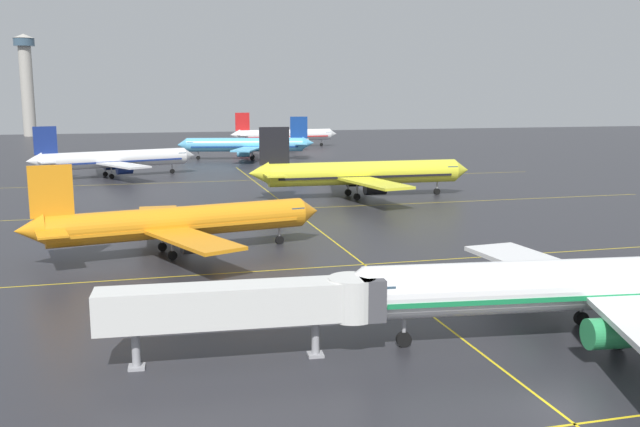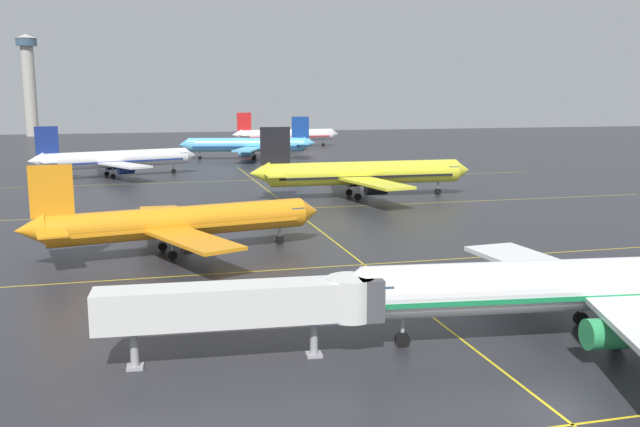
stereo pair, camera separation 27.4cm
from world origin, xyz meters
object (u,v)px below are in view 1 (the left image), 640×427
Objects in this scene: airliner_second_row at (178,222)px; airliner_far_right_stand at (247,145)px; airliner_far_left_stand at (114,159)px; airliner_third_row at (361,173)px; airliner_distant_taxiway at (284,135)px; jet_bridge at (263,303)px; airliner_front_gate at (584,285)px; control_tower at (26,78)px.

airliner_second_row is 0.92× the size of airliner_far_right_stand.
airliner_third_row is at bearing -44.39° from airliner_far_left_stand.
airliner_distant_taxiway reaches higher than jet_bridge.
jet_bridge is (-29.74, -70.67, -0.23)m from airliner_third_row.
airliner_far_right_stand is (-3.00, 148.40, -0.07)m from airliner_front_gate.
airliner_second_row is at bearing 96.50° from jet_bridge.
airliner_third_row is at bearing -94.94° from airliner_distant_taxiway.
control_tower is at bearing 137.07° from airliner_distant_taxiway.
airliner_second_row is 115.44m from airliner_far_right_stand.
airliner_far_left_stand reaches higher than jet_bridge.
airliner_front_gate is at bearing -52.01° from airliner_second_row.
jet_bridge is (-39.84, -187.60, 0.04)m from airliner_distant_taxiway.
airliner_second_row is at bearing -83.16° from airliner_far_left_stand.
airliner_front_gate is 72.50m from airliner_third_row.
airliner_distant_taxiway is at bearing 85.06° from airliner_third_row.
airliner_far_right_stand is 1.00× the size of airliner_distant_taxiway.
airliner_third_row reaches higher than airliner_far_left_stand.
airliner_second_row is 245.52m from control_tower.
airliner_third_row is at bearing -67.88° from control_tower.
jet_bridge is 0.46× the size of control_tower.
control_tower is (-52.81, 273.77, 20.31)m from jet_bridge.
airliner_far_right_stand is 0.89× the size of control_tower.
control_tower is (-48.93, 239.71, 20.66)m from airliner_second_row.
jet_bridge is at bearing -83.50° from airliner_second_row.
control_tower is (-82.55, 203.10, 20.08)m from airliner_third_row.
airliner_second_row is at bearing -102.43° from airliner_far_right_stand.
airliner_far_right_stand is (24.85, 112.74, 0.31)m from airliner_second_row.
control_tower is (-92.65, 86.18, 20.35)m from airliner_distant_taxiway.
airliner_third_row is 60.25m from airliner_far_left_stand.
airliner_second_row is 0.97× the size of airliner_far_left_stand.
airliner_third_row is 76.63m from airliner_far_right_stand.
airliner_second_row is 49.70m from airliner_third_row.
jet_bridge is 279.56m from control_tower.
jet_bridge is (-20.97, -146.80, 0.04)m from airliner_far_right_stand.
airliner_third_row is at bearing 67.18° from jet_bridge.
airliner_front_gate is at bearing -71.95° from airliner_far_left_stand.
control_tower reaches higher than airliner_third_row.
control_tower is at bearing 100.92° from jet_bridge.
airliner_far_left_stand is 113.60m from jet_bridge.
airliner_third_row is 220.15m from control_tower.
airliner_second_row is 79.32m from airliner_far_left_stand.
airliner_front_gate is 148.43m from airliner_far_right_stand.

